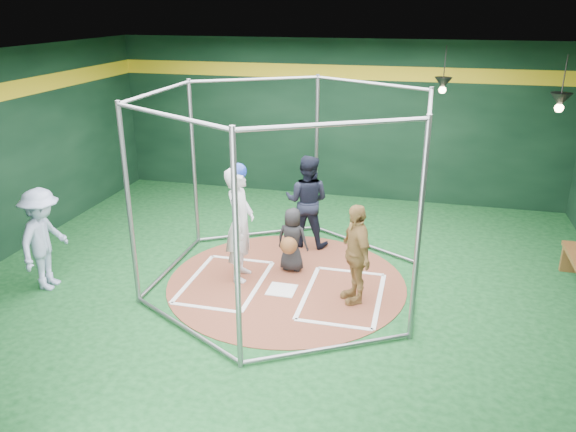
# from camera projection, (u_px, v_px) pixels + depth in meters

# --- Properties ---
(room_shell) EXTENTS (10.10, 9.10, 3.53)m
(room_shell) POSITION_uv_depth(u_px,v_px,m) (287.00, 177.00, 8.38)
(room_shell) COLOR #0D3D18
(room_shell) RESTS_ON ground
(clay_disc) EXTENTS (3.80, 3.80, 0.01)m
(clay_disc) POSITION_uv_depth(u_px,v_px,m) (286.00, 282.00, 9.00)
(clay_disc) COLOR brown
(clay_disc) RESTS_ON ground
(home_plate) EXTENTS (0.43, 0.43, 0.01)m
(home_plate) POSITION_uv_depth(u_px,v_px,m) (282.00, 290.00, 8.72)
(home_plate) COLOR white
(home_plate) RESTS_ON clay_disc
(batter_box_left) EXTENTS (1.17, 1.77, 0.01)m
(batter_box_left) POSITION_uv_depth(u_px,v_px,m) (225.00, 281.00, 8.99)
(batter_box_left) COLOR white
(batter_box_left) RESTS_ON clay_disc
(batter_box_right) EXTENTS (1.17, 1.77, 0.01)m
(batter_box_right) POSITION_uv_depth(u_px,v_px,m) (343.00, 296.00, 8.55)
(batter_box_right) COLOR white
(batter_box_right) RESTS_ON clay_disc
(batting_cage) EXTENTS (4.05, 4.67, 3.00)m
(batting_cage) POSITION_uv_depth(u_px,v_px,m) (286.00, 194.00, 8.47)
(batting_cage) COLOR gray
(batting_cage) RESTS_ON ground
(pendant_lamp_near) EXTENTS (0.34, 0.34, 0.90)m
(pendant_lamp_near) POSITION_uv_depth(u_px,v_px,m) (443.00, 84.00, 10.79)
(pendant_lamp_near) COLOR black
(pendant_lamp_near) RESTS_ON room_shell
(pendant_lamp_far) EXTENTS (0.34, 0.34, 0.90)m
(pendant_lamp_far) POSITION_uv_depth(u_px,v_px,m) (560.00, 100.00, 8.93)
(pendant_lamp_far) COLOR black
(pendant_lamp_far) RESTS_ON room_shell
(batter_figure) EXTENTS (0.52, 0.72, 1.92)m
(batter_figure) POSITION_uv_depth(u_px,v_px,m) (240.00, 223.00, 8.81)
(batter_figure) COLOR silver
(batter_figure) RESTS_ON clay_disc
(visitor_leopard) EXTENTS (0.75, 0.96, 1.52)m
(visitor_leopard) POSITION_uv_depth(u_px,v_px,m) (356.00, 253.00, 8.19)
(visitor_leopard) COLOR tan
(visitor_leopard) RESTS_ON clay_disc
(catcher_figure) EXTENTS (0.56, 0.59, 1.08)m
(catcher_figure) POSITION_uv_depth(u_px,v_px,m) (292.00, 240.00, 9.20)
(catcher_figure) COLOR black
(catcher_figure) RESTS_ON clay_disc
(umpire) EXTENTS (0.85, 0.68, 1.69)m
(umpire) POSITION_uv_depth(u_px,v_px,m) (307.00, 201.00, 10.09)
(umpire) COLOR black
(umpire) RESTS_ON clay_disc
(bystander_blue) EXTENTS (0.67, 1.08, 1.62)m
(bystander_blue) POSITION_uv_depth(u_px,v_px,m) (44.00, 239.00, 8.58)
(bystander_blue) COLOR #9EADD1
(bystander_blue) RESTS_ON ground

